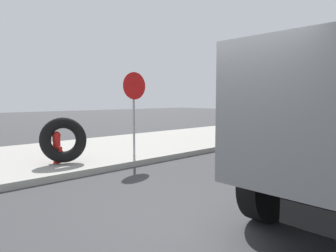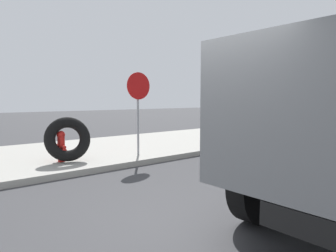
{
  "view_description": "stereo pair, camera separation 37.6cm",
  "coord_description": "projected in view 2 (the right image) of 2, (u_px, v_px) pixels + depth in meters",
  "views": [
    {
      "loc": [
        -3.24,
        -2.25,
        1.76
      ],
      "look_at": [
        1.29,
        2.59,
        1.17
      ],
      "focal_mm": 32.54,
      "sensor_mm": 36.0,
      "label": 1
    },
    {
      "loc": [
        -2.96,
        -2.49,
        1.76
      ],
      "look_at": [
        1.29,
        2.59,
        1.17
      ],
      "focal_mm": 32.54,
      "sensor_mm": 36.0,
      "label": 2
    }
  ],
  "objects": [
    {
      "name": "fire_hydrant",
      "position": [
        61.0,
        145.0,
        7.78
      ],
      "size": [
        0.21,
        0.48,
        0.8
      ],
      "color": "red",
      "rests_on": "sidewalk_curb"
    },
    {
      "name": "stop_sign",
      "position": [
        138.0,
        98.0,
        8.56
      ],
      "size": [
        0.76,
        0.08,
        2.35
      ],
      "color": "gray",
      "rests_on": "sidewalk_curb"
    },
    {
      "name": "sidewalk_curb",
      "position": [
        49.0,
        156.0,
        8.91
      ],
      "size": [
        36.0,
        5.0,
        0.15
      ],
      "primitive_type": "cube",
      "color": "#99968E",
      "rests_on": "ground"
    },
    {
      "name": "loose_tire",
      "position": [
        68.0,
        139.0,
        7.75
      ],
      "size": [
        1.25,
        0.84,
        1.17
      ],
      "primitive_type": "torus",
      "rotation": [
        1.32,
        0.0,
        -0.27
      ],
      "color": "black",
      "rests_on": "sidewalk_curb"
    },
    {
      "name": "ground_plane",
      "position": [
        219.0,
        234.0,
        3.96
      ],
      "size": [
        80.0,
        80.0,
        0.0
      ],
      "primitive_type": "plane",
      "color": "#38383A"
    }
  ]
}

